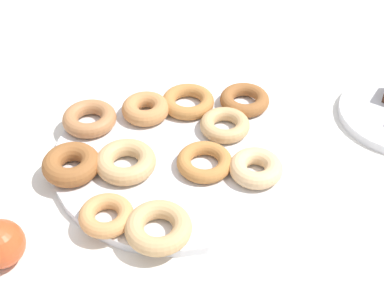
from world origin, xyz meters
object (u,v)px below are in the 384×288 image
(donut_4, at_px, (146,109))
(donut_9, at_px, (106,216))
(donut_plate, at_px, (176,155))
(donut_3, at_px, (225,125))
(donut_1, at_px, (256,168))
(donut_0, at_px, (89,119))
(donut_8, at_px, (188,102))
(donut_7, at_px, (158,228))
(apple, at_px, (0,244))
(donut_6, at_px, (126,162))
(donut_2, at_px, (71,164))
(donut_10, at_px, (245,100))
(donut_5, at_px, (205,162))

(donut_4, bearing_deg, donut_9, 21.24)
(donut_plate, xyz_separation_m, donut_3, (-0.09, 0.04, 0.02))
(donut_1, relative_size, donut_9, 1.06)
(donut_0, distance_m, donut_8, 0.17)
(donut_7, bearing_deg, apple, -50.69)
(donut_plate, bearing_deg, donut_1, 97.98)
(donut_6, relative_size, donut_8, 1.02)
(donut_2, xyz_separation_m, donut_8, (-0.23, 0.07, -0.00))
(donut_plate, bearing_deg, donut_7, 23.98)
(donut_7, bearing_deg, donut_3, -173.89)
(donut_7, bearing_deg, donut_0, -120.94)
(donut_0, distance_m, donut_2, 0.11)
(donut_7, xyz_separation_m, donut_8, (-0.26, -0.11, -0.00))
(donut_plate, height_order, apple, apple)
(donut_3, xyz_separation_m, donut_10, (-0.08, -0.00, 0.00))
(donut_plate, relative_size, donut_8, 4.27)
(donut_0, distance_m, donut_10, 0.27)
(donut_9, bearing_deg, donut_5, 158.74)
(donut_4, height_order, donut_8, donut_4)
(donut_5, height_order, donut_8, donut_8)
(apple, bearing_deg, donut_9, 142.99)
(donut_3, distance_m, donut_7, 0.24)
(donut_4, height_order, donut_9, donut_4)
(donut_8, height_order, donut_10, same)
(donut_1, xyz_separation_m, donut_8, (-0.09, -0.17, -0.00))
(donut_0, relative_size, donut_5, 1.05)
(donut_8, xyz_separation_m, donut_9, (0.28, 0.04, -0.00))
(donut_3, bearing_deg, donut_8, -105.45)
(donut_2, distance_m, donut_6, 0.08)
(donut_2, bearing_deg, donut_1, 119.32)
(donut_9, distance_m, apple, 0.14)
(donut_7, height_order, donut_10, donut_7)
(donut_1, height_order, donut_4, same)
(donut_plate, xyz_separation_m, donut_4, (-0.05, -0.09, 0.02))
(donut_plate, distance_m, donut_1, 0.13)
(donut_5, distance_m, donut_9, 0.17)
(donut_1, bearing_deg, donut_10, -147.80)
(donut_8, height_order, apple, apple)
(donut_0, bearing_deg, donut_4, 135.98)
(donut_2, xyz_separation_m, donut_3, (-0.20, 0.15, -0.00))
(donut_1, height_order, donut_10, donut_1)
(donut_2, xyz_separation_m, donut_10, (-0.28, 0.15, -0.00))
(donut_8, distance_m, donut_10, 0.10)
(donut_4, distance_m, donut_10, 0.17)
(donut_2, distance_m, donut_7, 0.18)
(donut_4, relative_size, apple, 1.25)
(donut_0, relative_size, donut_9, 1.17)
(donut_2, bearing_deg, donut_8, 163.07)
(donut_3, xyz_separation_m, donut_8, (-0.02, -0.08, -0.00))
(donut_3, height_order, donut_8, same)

